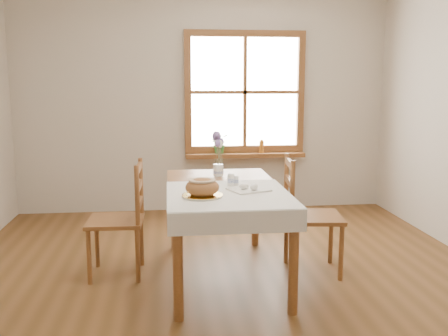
{
  "coord_description": "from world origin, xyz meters",
  "views": [
    {
      "loc": [
        -0.44,
        -3.58,
        1.58
      ],
      "look_at": [
        0.0,
        0.3,
        0.9
      ],
      "focal_mm": 40.0,
      "sensor_mm": 36.0,
      "label": 1
    }
  ],
  "objects_px": {
    "chair_right": "(313,215)",
    "bread_plate": "(202,196)",
    "flower_vase": "(218,171)",
    "dining_table": "(224,197)",
    "chair_left": "(115,219)"
  },
  "relations": [
    {
      "from": "dining_table",
      "to": "chair_right",
      "type": "xyz_separation_m",
      "value": [
        0.75,
        0.01,
        -0.18
      ]
    },
    {
      "from": "dining_table",
      "to": "bread_plate",
      "type": "bearing_deg",
      "value": -117.49
    },
    {
      "from": "bread_plate",
      "to": "flower_vase",
      "type": "distance_m",
      "value": 0.84
    },
    {
      "from": "chair_right",
      "to": "bread_plate",
      "type": "xyz_separation_m",
      "value": [
        -0.95,
        -0.4,
        0.28
      ]
    },
    {
      "from": "bread_plate",
      "to": "dining_table",
      "type": "bearing_deg",
      "value": 62.51
    },
    {
      "from": "chair_left",
      "to": "chair_right",
      "type": "bearing_deg",
      "value": 87.45
    },
    {
      "from": "chair_left",
      "to": "bread_plate",
      "type": "distance_m",
      "value": 0.9
    },
    {
      "from": "chair_right",
      "to": "flower_vase",
      "type": "distance_m",
      "value": 0.91
    },
    {
      "from": "dining_table",
      "to": "bread_plate",
      "type": "xyz_separation_m",
      "value": [
        -0.2,
        -0.39,
        0.1
      ]
    },
    {
      "from": "dining_table",
      "to": "chair_left",
      "type": "height_order",
      "value": "chair_left"
    },
    {
      "from": "chair_left",
      "to": "bread_plate",
      "type": "xyz_separation_m",
      "value": [
        0.68,
        -0.52,
        0.3
      ]
    },
    {
      "from": "chair_left",
      "to": "chair_right",
      "type": "xyz_separation_m",
      "value": [
        1.62,
        -0.12,
        0.02
      ]
    },
    {
      "from": "chair_left",
      "to": "bread_plate",
      "type": "relative_size",
      "value": 3.32
    },
    {
      "from": "dining_table",
      "to": "flower_vase",
      "type": "bearing_deg",
      "value": 90.04
    },
    {
      "from": "chair_right",
      "to": "flower_vase",
      "type": "height_order",
      "value": "chair_right"
    }
  ]
}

